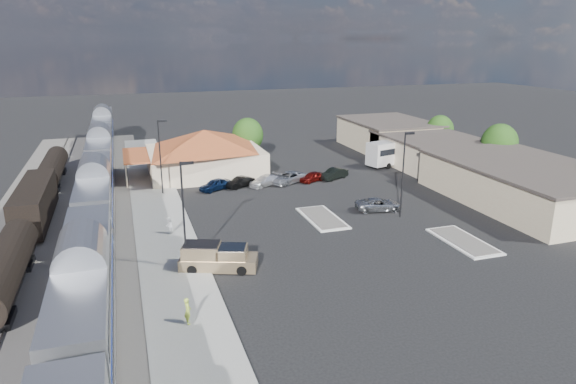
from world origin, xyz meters
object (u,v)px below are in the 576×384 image
object	(u,v)px
station_depot	(204,152)
coach_bus	(400,150)
suv	(379,204)
pickup_truck	(219,258)

from	to	relation	value
station_depot	coach_bus	world-z (taller)	station_depot
suv	coach_bus	xyz separation A→B (m)	(13.17, 18.39, 1.44)
station_depot	suv	size ratio (longest dim) A/B	3.64
station_depot	coach_bus	size ratio (longest dim) A/B	1.55
suv	coach_bus	bearing A→B (deg)	-24.20
station_depot	suv	xyz separation A→B (m)	(15.39, -21.41, -2.43)
suv	pickup_truck	bearing A→B (deg)	127.18
coach_bus	suv	bearing A→B (deg)	128.47
station_depot	pickup_truck	world-z (taller)	station_depot
station_depot	pickup_truck	distance (m)	31.06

